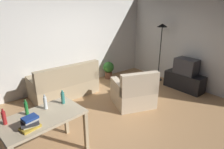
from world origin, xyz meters
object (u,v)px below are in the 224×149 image
at_px(desk, 43,122).
at_px(torchiere_lamp, 161,37).
at_px(potted_plant, 109,69).
at_px(tv_stand, 184,81).
at_px(armchair, 134,93).
at_px(couch, 65,85).
at_px(bottle_red, 4,118).
at_px(bottle_green, 26,108).
at_px(bottle_clear, 45,103).
at_px(tv, 186,66).
at_px(book_stack, 30,123).
at_px(bottle_tall, 63,98).

bearing_deg(desk, torchiere_lamp, 8.34).
bearing_deg(potted_plant, tv_stand, -60.60).
bearing_deg(armchair, couch, -33.83).
bearing_deg(bottle_red, armchair, 4.76).
relative_size(armchair, bottle_red, 4.74).
xyz_separation_m(bottle_green, bottle_clear, (0.29, -0.00, -0.00)).
height_order(tv, torchiere_lamp, torchiere_lamp).
height_order(armchair, book_stack, book_stack).
height_order(bottle_clear, bottle_tall, bottle_clear).
bearing_deg(couch, armchair, 125.22).
height_order(torchiere_lamp, bottle_red, torchiere_lamp).
distance_m(torchiere_lamp, potted_plant, 1.96).
bearing_deg(bottle_green, potted_plant, 32.79).
xyz_separation_m(tv_stand, bottle_tall, (-3.70, 0.07, 0.62)).
bearing_deg(couch, tv, 148.55).
xyz_separation_m(desk, bottle_tall, (0.42, 0.17, 0.21)).
height_order(desk, bottle_green, bottle_green).
relative_size(couch, book_stack, 6.23).
bearing_deg(potted_plant, couch, -169.69).
bearing_deg(desk, book_stack, -143.91).
distance_m(bottle_red, bottle_clear, 0.60).
bearing_deg(bottle_green, desk, -48.61).
distance_m(torchiere_lamp, bottle_green, 4.41).
distance_m(potted_plant, bottle_tall, 3.28).
distance_m(tv_stand, bottle_green, 4.33).
bearing_deg(armchair, potted_plant, -88.32).
distance_m(torchiere_lamp, book_stack, 4.56).
bearing_deg(bottle_red, desk, -14.27).
height_order(couch, desk, couch).
bearing_deg(couch, desk, 56.57).
bearing_deg(bottle_red, couch, 45.73).
height_order(torchiere_lamp, bottle_clear, torchiere_lamp).
distance_m(torchiere_lamp, armchair, 2.23).
bearing_deg(desk, couch, 50.72).
bearing_deg(armchair, torchiere_lamp, -138.17).
distance_m(tv, desk, 4.13).
height_order(tv_stand, armchair, armchair).
height_order(tv_stand, bottle_red, bottle_red).
height_order(tv, bottle_green, bottle_green).
xyz_separation_m(armchair, bottle_red, (-2.79, -0.23, 0.54)).
relative_size(tv, bottle_tall, 2.52).
bearing_deg(potted_plant, desk, -143.48).
xyz_separation_m(tv, bottle_green, (-4.29, 0.08, 0.17)).
bearing_deg(couch, bottle_tall, 64.40).
bearing_deg(book_stack, bottle_tall, 30.15).
xyz_separation_m(couch, potted_plant, (1.72, 0.31, 0.02)).
relative_size(torchiere_lamp, book_stack, 6.56).
xyz_separation_m(bottle_green, bottle_tall, (0.58, -0.01, -0.01)).
xyz_separation_m(armchair, bottle_tall, (-1.89, -0.18, 0.54)).
bearing_deg(armchair, bottle_tall, 26.34).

